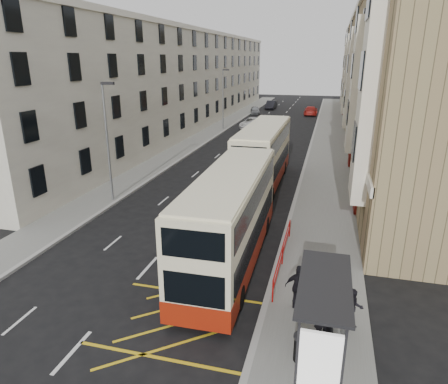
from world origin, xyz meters
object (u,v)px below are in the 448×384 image
(street_lamp_far, at_px, (223,96))
(pedestrian_far, at_px, (299,287))
(double_decker_rear, at_px, (263,156))
(pedestrian_mid, at_px, (353,309))
(car_red, at_px, (311,111))
(car_silver, at_px, (255,110))
(bus_shelter, at_px, (328,309))
(pedestrian_near, at_px, (323,320))
(street_lamp_near, at_px, (108,136))
(white_van, at_px, (252,123))
(double_decker_front, at_px, (231,219))
(car_dark, at_px, (271,105))
(litter_bin, at_px, (302,348))

(street_lamp_far, relative_size, pedestrian_far, 4.31)
(double_decker_rear, distance_m, pedestrian_far, 16.62)
(street_lamp_far, height_order, pedestrian_mid, street_lamp_far)
(car_red, bearing_deg, pedestrian_mid, 94.37)
(street_lamp_far, bearing_deg, pedestrian_mid, -68.81)
(car_silver, bearing_deg, bus_shelter, -88.96)
(pedestrian_far, relative_size, car_red, 0.35)
(bus_shelter, bearing_deg, car_silver, 102.70)
(car_silver, bearing_deg, pedestrian_mid, -87.65)
(pedestrian_near, bearing_deg, street_lamp_near, -40.85)
(white_van, distance_m, car_red, 17.58)
(double_decker_front, bearing_deg, car_dark, 95.51)
(pedestrian_near, bearing_deg, street_lamp_far, -73.46)
(car_silver, distance_m, car_red, 9.76)
(street_lamp_near, distance_m, pedestrian_near, 18.88)
(car_silver, xyz_separation_m, car_red, (9.70, 1.10, 0.09))
(double_decker_front, relative_size, pedestrian_near, 6.86)
(bus_shelter, height_order, pedestrian_mid, bus_shelter)
(litter_bin, height_order, white_van, white_van)
(white_van, height_order, car_silver, white_van)
(double_decker_front, height_order, car_silver, double_decker_front)
(pedestrian_far, height_order, car_red, pedestrian_far)
(white_van, bearing_deg, street_lamp_far, -131.14)
(double_decker_rear, bearing_deg, street_lamp_far, 112.03)
(bus_shelter, distance_m, white_van, 46.63)
(litter_bin, bearing_deg, bus_shelter, 12.07)
(pedestrian_near, relative_size, white_van, 0.33)
(white_van, bearing_deg, car_silver, 108.52)
(bus_shelter, height_order, car_dark, bus_shelter)
(pedestrian_far, height_order, car_dark, pedestrian_far)
(white_van, xyz_separation_m, car_red, (7.37, 15.96, 0.05))
(litter_bin, bearing_deg, double_decker_rear, 103.31)
(pedestrian_mid, height_order, car_red, pedestrian_mid)
(pedestrian_near, distance_m, car_red, 60.32)
(street_lamp_near, distance_m, street_lamp_far, 30.00)
(car_dark, relative_size, car_red, 0.92)
(double_decker_front, distance_m, litter_bin, 7.43)
(street_lamp_far, xyz_separation_m, double_decker_front, (10.09, -36.45, -2.30))
(double_decker_rear, xyz_separation_m, car_red, (1.35, 42.40, -1.64))
(street_lamp_far, xyz_separation_m, white_van, (3.48, 2.84, -3.92))
(street_lamp_far, bearing_deg, double_decker_front, -74.53)
(double_decker_front, distance_m, pedestrian_mid, 6.91)
(bus_shelter, xyz_separation_m, street_lamp_near, (-14.69, 12.39, 2.50))
(street_lamp_far, relative_size, car_silver, 1.99)
(pedestrian_mid, height_order, white_van, pedestrian_mid)
(double_decker_rear, bearing_deg, pedestrian_far, -75.49)
(bus_shelter, xyz_separation_m, pedestrian_mid, (0.94, 2.06, -1.21))
(street_lamp_near, bearing_deg, litter_bin, -41.88)
(street_lamp_near, bearing_deg, pedestrian_mid, -33.46)
(street_lamp_near, height_order, pedestrian_mid, street_lamp_near)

